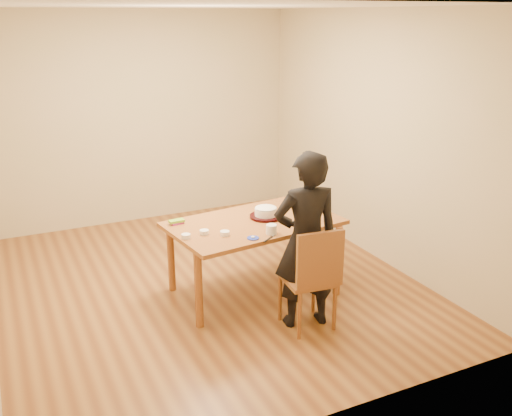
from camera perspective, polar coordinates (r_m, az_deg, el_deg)
name	(u,v)px	position (r m, az deg, el deg)	size (l,w,h in m)	color
room_shell	(191,149)	(5.77, -6.52, 5.89)	(4.00, 4.50, 2.70)	brown
dining_table	(254,223)	(5.46, -0.23, -1.54)	(1.60, 0.95, 0.04)	brown
dining_chair	(308,279)	(5.01, 5.18, -7.07)	(0.41, 0.41, 0.04)	brown
cake_plate	(266,216)	(5.55, 0.98, -0.84)	(0.32, 0.32, 0.02)	red
cake	(266,212)	(5.54, 0.99, -0.39)	(0.22, 0.22, 0.07)	white
frosting_dome	(266,207)	(5.52, 0.99, 0.07)	(0.21, 0.21, 0.03)	white
frosting_tub	(271,229)	(5.14, 1.55, -2.14)	(0.10, 0.10, 0.09)	white
frosting_lid	(253,238)	(5.04, -0.30, -3.02)	(0.11, 0.11, 0.01)	#1C2FB8
frosting_dollop	(253,237)	(5.04, -0.30, -2.88)	(0.04, 0.04, 0.02)	white
ramekin_green	(225,233)	(5.11, -3.14, -2.54)	(0.09, 0.09, 0.04)	white
ramekin_yellow	(204,232)	(5.15, -5.21, -2.42)	(0.08, 0.08, 0.04)	white
ramekin_multi	(186,236)	(5.08, -7.01, -2.81)	(0.08, 0.08, 0.04)	white
candy_box_pink	(177,223)	(5.43, -7.88, -1.50)	(0.12, 0.06, 0.02)	#E936A9
candy_box_green	(177,221)	(5.43, -7.96, -1.29)	(0.14, 0.07, 0.02)	green
spatula	(268,239)	(5.02, 1.21, -3.15)	(0.15, 0.01, 0.01)	black
person	(306,241)	(4.90, 5.03, -3.27)	(0.58, 0.38, 1.58)	black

